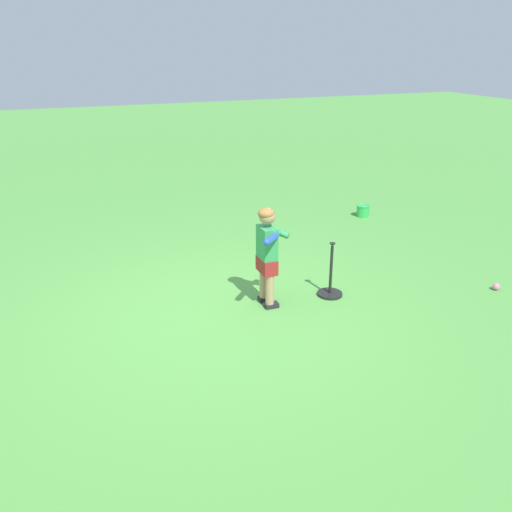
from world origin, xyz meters
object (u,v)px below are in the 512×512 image
at_px(child_batter, 268,248).
at_px(play_ball_far_left, 496,287).
at_px(play_ball_center_lawn, 269,270).
at_px(toy_bucket, 363,211).
at_px(batting_tee, 330,287).

bearing_deg(child_batter, play_ball_far_left, -14.13).
height_order(play_ball_far_left, play_ball_center_lawn, play_ball_far_left).
bearing_deg(child_batter, toy_bucket, 40.81).
relative_size(play_ball_far_left, toy_bucket, 0.38).
height_order(play_ball_far_left, batting_tee, batting_tee).
xyz_separation_m(play_ball_far_left, batting_tee, (-1.82, 0.60, 0.06)).
bearing_deg(batting_tee, child_batter, 176.50).
bearing_deg(play_ball_center_lawn, batting_tee, -65.42).
xyz_separation_m(child_batter, toy_bucket, (2.67, 2.31, -0.55)).
bearing_deg(play_ball_center_lawn, toy_bucket, 33.53).
height_order(batting_tee, toy_bucket, batting_tee).
height_order(child_batter, play_ball_far_left, child_batter).
height_order(play_ball_center_lawn, batting_tee, batting_tee).
bearing_deg(toy_bucket, child_batter, -139.19).
height_order(child_batter, play_ball_center_lawn, child_batter).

